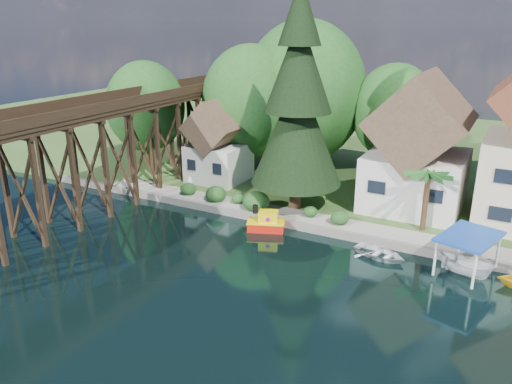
% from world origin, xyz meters
% --- Properties ---
extents(ground, '(140.00, 140.00, 0.00)m').
position_xyz_m(ground, '(0.00, 0.00, 0.00)').
color(ground, black).
rests_on(ground, ground).
extents(bank, '(140.00, 52.00, 0.50)m').
position_xyz_m(bank, '(0.00, 34.00, 0.25)').
color(bank, '#334F1F').
rests_on(bank, ground).
extents(seawall, '(60.00, 0.40, 0.62)m').
position_xyz_m(seawall, '(4.00, 8.00, 0.31)').
color(seawall, slate).
rests_on(seawall, ground).
extents(promenade, '(50.00, 2.60, 0.06)m').
position_xyz_m(promenade, '(6.00, 9.30, 0.53)').
color(promenade, gray).
rests_on(promenade, bank).
extents(trestle_bridge, '(4.12, 44.18, 9.30)m').
position_xyz_m(trestle_bridge, '(-16.00, 5.17, 5.35)').
color(trestle_bridge, black).
rests_on(trestle_bridge, ground).
extents(house_left, '(7.64, 8.64, 11.02)m').
position_xyz_m(house_left, '(7.00, 16.00, 5.14)').
color(house_left, silver).
rests_on(house_left, bank).
extents(shed, '(5.09, 5.40, 7.85)m').
position_xyz_m(shed, '(-11.00, 14.50, 3.83)').
color(shed, silver).
rests_on(shed, bank).
extents(bg_trees, '(49.90, 13.30, 10.57)m').
position_xyz_m(bg_trees, '(1.00, 21.25, 7.29)').
color(bg_trees, '#382314').
rests_on(bg_trees, bank).
extents(shrubs, '(15.76, 2.47, 1.70)m').
position_xyz_m(shrubs, '(-4.60, 9.26, 1.23)').
color(shrubs, '#1A4519').
rests_on(shrubs, bank).
extents(conifer, '(7.21, 7.21, 17.75)m').
position_xyz_m(conifer, '(-1.44, 11.03, 9.05)').
color(conifer, '#382314').
rests_on(conifer, bank).
extents(palm_tree, '(3.73, 3.73, 4.70)m').
position_xyz_m(palm_tree, '(8.71, 11.28, 4.61)').
color(palm_tree, '#382314').
rests_on(palm_tree, bank).
extents(tugboat, '(3.18, 2.48, 2.04)m').
position_xyz_m(tugboat, '(-1.90, 6.76, 0.61)').
color(tugboat, red).
rests_on(tugboat, ground).
extents(boat_white_a, '(4.14, 3.42, 0.74)m').
position_xyz_m(boat_white_a, '(6.91, 6.33, 0.37)').
color(boat_white_a, white).
rests_on(boat_white_a, ground).
extents(boat_canopy, '(3.96, 4.87, 2.73)m').
position_xyz_m(boat_canopy, '(12.24, 6.36, 1.17)').
color(boat_canopy, silver).
rests_on(boat_canopy, ground).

